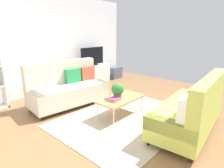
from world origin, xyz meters
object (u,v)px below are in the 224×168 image
at_px(table_book_0, 114,100).
at_px(bottle_1, 90,63).
at_px(vase_0, 78,65).
at_px(bottle_0, 88,64).
at_px(coffee_table, 121,99).
at_px(tv, 92,57).
at_px(potted_plant, 118,90).
at_px(vase_1, 83,64).
at_px(tv_console, 93,74).
at_px(couch_beige, 68,88).
at_px(storage_trunk, 115,72).
at_px(couch_green, 191,110).

relative_size(table_book_0, bottle_1, 1.22).
bearing_deg(vase_0, bottle_0, -14.13).
xyz_separation_m(coffee_table, vase_0, (0.91, 2.59, 0.34)).
distance_m(tv, potted_plant, 2.95).
xyz_separation_m(vase_1, bottle_0, (0.17, -0.09, 0.01)).
xyz_separation_m(coffee_table, tv_console, (1.49, 2.54, -0.07)).
distance_m(tv_console, table_book_0, 3.07).
distance_m(tv, bottle_0, 0.31).
height_order(tv_console, vase_0, vase_0).
bearing_deg(bottle_1, tv, 8.83).
xyz_separation_m(couch_beige, bottle_0, (1.64, 1.08, 0.29)).
height_order(table_book_0, vase_0, vase_0).
bearing_deg(bottle_1, potted_plant, -120.22).
bearing_deg(tv_console, bottle_0, -169.81).
relative_size(couch_beige, storage_trunk, 3.80).
relative_size(couch_green, coffee_table, 1.78).
bearing_deg(tv, storage_trunk, -4.16).
height_order(tv, bottle_0, tv).
bearing_deg(vase_1, couch_beige, -141.58).
height_order(storage_trunk, bottle_0, bottle_0).
distance_m(table_book_0, vase_0, 2.85).
bearing_deg(coffee_table, potted_plant, 155.01).
bearing_deg(storage_trunk, vase_0, 174.90).
bearing_deg(couch_beige, bottle_1, -142.05).
distance_m(bottle_0, bottle_1, 0.09).
distance_m(potted_plant, bottle_1, 2.85).
height_order(tv_console, bottle_0, bottle_0).
height_order(tv, table_book_0, tv).
height_order(couch_green, bottle_0, couch_green).
height_order(storage_trunk, vase_0, vase_0).
bearing_deg(couch_beige, tv_console, -142.95).
relative_size(couch_beige, vase_1, 10.51).
relative_size(tv, vase_0, 5.12).
distance_m(vase_0, bottle_0, 0.37).
bearing_deg(couch_beige, table_book_0, 102.24).
relative_size(couch_beige, vase_0, 10.13).
height_order(couch_beige, couch_green, same).
distance_m(storage_trunk, table_book_0, 3.73).
xyz_separation_m(couch_beige, potted_plant, (0.30, -1.38, 0.16)).
xyz_separation_m(coffee_table, storage_trunk, (2.59, 2.44, -0.17)).
height_order(coffee_table, bottle_0, bottle_0).
bearing_deg(storage_trunk, table_book_0, -138.99).
relative_size(couch_green, tv_console, 1.40).
distance_m(couch_green, potted_plant, 1.51).
xyz_separation_m(table_book_0, bottle_1, (1.58, 2.50, 0.30)).
height_order(storage_trunk, potted_plant, potted_plant).
distance_m(coffee_table, vase_1, 2.83).
bearing_deg(vase_0, table_book_0, -113.55).
xyz_separation_m(couch_green, bottle_0, (0.98, 3.92, 0.29)).
distance_m(couch_green, tv_console, 4.14).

